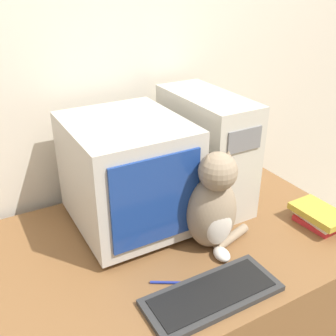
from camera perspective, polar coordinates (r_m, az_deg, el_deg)
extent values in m
cube|color=beige|center=(1.67, -9.12, 12.86)|extent=(7.00, 0.05, 2.50)
cube|color=brown|center=(1.72, -0.34, -20.64)|extent=(1.44, 0.89, 0.76)
cube|color=#BCB7AD|center=(1.56, -5.60, -7.50)|extent=(0.28, 0.27, 0.02)
cube|color=#BCB7AD|center=(1.45, -5.96, -0.59)|extent=(0.40, 0.46, 0.40)
cube|color=navy|center=(1.26, -1.65, -4.81)|extent=(0.32, 0.01, 0.31)
cube|color=beige|center=(1.62, 5.42, 2.70)|extent=(0.21, 0.46, 0.46)
cube|color=slate|center=(1.40, 11.07, 3.99)|extent=(0.14, 0.01, 0.08)
cube|color=#2D2D2D|center=(1.25, 6.43, -17.84)|extent=(0.42, 0.17, 0.02)
cube|color=black|center=(1.24, 6.45, -17.49)|extent=(0.38, 0.14, 0.00)
ellipsoid|color=gray|center=(1.38, 6.32, -6.40)|extent=(0.20, 0.17, 0.27)
ellipsoid|color=beige|center=(1.35, 7.42, -8.32)|extent=(0.10, 0.05, 0.15)
sphere|color=gray|center=(1.27, 7.26, -0.50)|extent=(0.14, 0.14, 0.13)
cone|color=gray|center=(1.23, 5.74, 1.27)|extent=(0.03, 0.03, 0.04)
cone|color=gray|center=(1.26, 8.74, 1.81)|extent=(0.03, 0.03, 0.04)
ellipsoid|color=beige|center=(1.38, 7.80, -12.29)|extent=(0.06, 0.08, 0.04)
cylinder|color=gray|center=(1.47, 9.18, -9.89)|extent=(0.17, 0.08, 0.03)
cube|color=red|center=(1.65, 20.87, -7.35)|extent=(0.12, 0.16, 0.02)
cube|color=beige|center=(1.64, 21.19, -6.58)|extent=(0.13, 0.18, 0.02)
cube|color=gold|center=(1.62, 21.11, -6.08)|extent=(0.14, 0.21, 0.03)
cylinder|color=navy|center=(1.29, 0.61, -16.30)|extent=(0.12, 0.08, 0.01)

